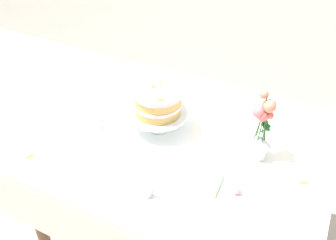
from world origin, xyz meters
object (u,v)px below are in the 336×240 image
flower_vase (262,130)px  teacup (145,190)px  dining_table (173,165)px  cake_stand (158,115)px  layer_cake (158,101)px  fallen_rose (236,190)px

flower_vase → teacup: (-0.34, -0.43, -0.13)m
dining_table → teacup: 0.31m
dining_table → cake_stand: cake_stand is taller
dining_table → flower_vase: 0.45m
layer_cake → teacup: size_ratio=1.87×
cake_stand → fallen_rose: 0.54m
flower_vase → dining_table: bearing=-158.9°
layer_cake → dining_table: bearing=-39.0°
cake_stand → flower_vase: size_ratio=0.86×
dining_table → layer_cake: bearing=141.0°
cake_stand → fallen_rose: (0.48, -0.23, -0.07)m
flower_vase → fallen_rose: 0.29m
layer_cake → teacup: layer_cake is taller
layer_cake → fallen_rose: 0.55m
dining_table → fallen_rose: (0.34, -0.12, 0.11)m
dining_table → flower_vase: size_ratio=4.14×
dining_table → cake_stand: bearing=140.9°
flower_vase → fallen_rose: bearing=-93.7°
cake_stand → teacup: bearing=-69.0°
teacup → fallen_rose: (0.32, 0.17, -0.01)m
cake_stand → layer_cake: layer_cake is taller
fallen_rose → dining_table: bearing=160.3°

